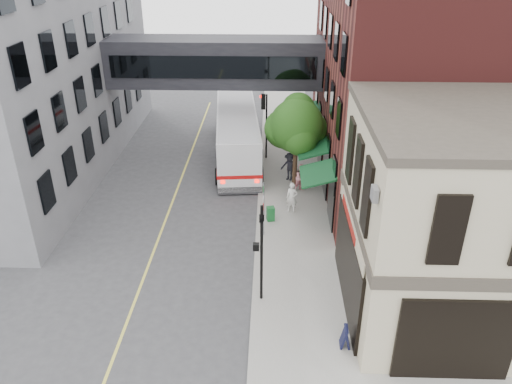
# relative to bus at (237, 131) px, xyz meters

# --- Properties ---
(ground) EXTENTS (120.00, 120.00, 0.00)m
(ground) POSITION_rel_bus_xyz_m (1.64, -17.64, -1.84)
(ground) COLOR #38383A
(ground) RESTS_ON ground
(sidewalk_main) EXTENTS (4.00, 60.00, 0.15)m
(sidewalk_main) POSITION_rel_bus_xyz_m (3.64, -3.64, -1.77)
(sidewalk_main) COLOR gray
(sidewalk_main) RESTS_ON ground
(corner_building) EXTENTS (10.19, 8.12, 8.45)m
(corner_building) POSITION_rel_bus_xyz_m (10.62, -15.64, 2.37)
(corner_building) COLOR tan
(corner_building) RESTS_ON ground
(brick_building) EXTENTS (13.76, 18.00, 14.00)m
(brick_building) POSITION_rel_bus_xyz_m (11.62, -2.65, 5.14)
(brick_building) COLOR #4B1917
(brick_building) RESTS_ON ground
(skyway_bridge) EXTENTS (14.00, 3.18, 3.00)m
(skyway_bridge) POSITION_rel_bus_xyz_m (-1.36, 0.36, 4.66)
(skyway_bridge) COLOR black
(skyway_bridge) RESTS_ON ground
(traffic_signal_near) EXTENTS (0.44, 0.22, 4.60)m
(traffic_signal_near) POSITION_rel_bus_xyz_m (2.01, -15.64, 1.14)
(traffic_signal_near) COLOR black
(traffic_signal_near) RESTS_ON sidewalk_main
(traffic_signal_far) EXTENTS (0.53, 0.28, 4.50)m
(traffic_signal_far) POSITION_rel_bus_xyz_m (1.91, -0.64, 1.49)
(traffic_signal_far) COLOR black
(traffic_signal_far) RESTS_ON sidewalk_main
(street_sign_pole) EXTENTS (0.08, 0.75, 3.00)m
(street_sign_pole) POSITION_rel_bus_xyz_m (2.04, -10.64, 0.09)
(street_sign_pole) COLOR gray
(street_sign_pole) RESTS_ON sidewalk_main
(street_tree) EXTENTS (3.80, 3.20, 5.60)m
(street_tree) POSITION_rel_bus_xyz_m (3.84, -4.43, 2.07)
(street_tree) COLOR #382619
(street_tree) RESTS_ON sidewalk_main
(lane_marking) EXTENTS (0.12, 40.00, 0.01)m
(lane_marking) POSITION_rel_bus_xyz_m (-3.36, -7.64, -1.84)
(lane_marking) COLOR #D8CC4C
(lane_marking) RESTS_ON ground
(bus) EXTENTS (3.85, 12.42, 3.29)m
(bus) POSITION_rel_bus_xyz_m (0.00, 0.00, 0.00)
(bus) COLOR silver
(bus) RESTS_ON ground
(pedestrian_a) EXTENTS (0.72, 0.57, 1.73)m
(pedestrian_a) POSITION_rel_bus_xyz_m (3.56, -8.10, -0.83)
(pedestrian_a) COLOR silver
(pedestrian_a) RESTS_ON sidewalk_main
(pedestrian_b) EXTENTS (1.08, 1.03, 1.75)m
(pedestrian_b) POSITION_rel_bus_xyz_m (4.19, -5.61, -0.82)
(pedestrian_b) COLOR pink
(pedestrian_b) RESTS_ON sidewalk_main
(pedestrian_c) EXTENTS (1.35, 1.17, 1.81)m
(pedestrian_c) POSITION_rel_bus_xyz_m (3.54, -4.07, -0.79)
(pedestrian_c) COLOR black
(pedestrian_c) RESTS_ON sidewalk_main
(newspaper_box) EXTENTS (0.47, 0.44, 0.80)m
(newspaper_box) POSITION_rel_bus_xyz_m (2.40, -9.13, -1.29)
(newspaper_box) COLOR #145A25
(newspaper_box) RESTS_ON sidewalk_main
(sandwich_board) EXTENTS (0.34, 0.51, 0.88)m
(sandwich_board) POSITION_rel_bus_xyz_m (5.24, -18.30, -1.25)
(sandwich_board) COLOR black
(sandwich_board) RESTS_ON sidewalk_main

